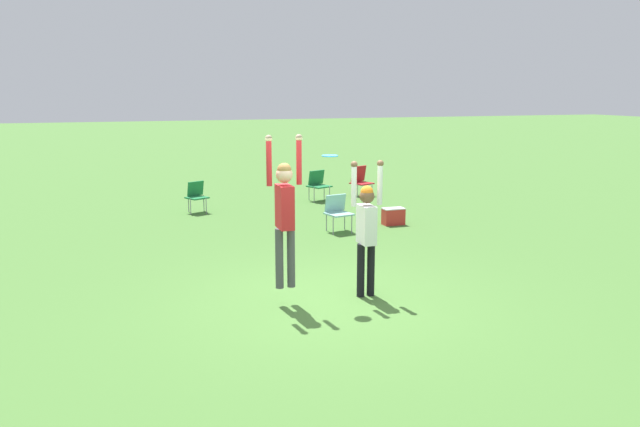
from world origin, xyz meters
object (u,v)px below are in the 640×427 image
at_px(person_jumping, 285,207).
at_px(camping_chair_1, 360,179).
at_px(person_defending, 366,225).
at_px(camping_chair_0, 196,194).
at_px(camping_chair_2, 337,210).
at_px(frisbee, 330,156).
at_px(cooler_box, 393,216).
at_px(camping_chair_3, 318,183).

distance_m(person_jumping, camping_chair_1, 10.17).
distance_m(person_defending, camping_chair_0, 7.93).
bearing_deg(person_defending, camping_chair_1, 158.93).
bearing_deg(person_jumping, camping_chair_2, -28.37).
bearing_deg(frisbee, camping_chair_1, 64.45).
height_order(camping_chair_0, cooler_box, camping_chair_0).
xyz_separation_m(person_defending, cooler_box, (2.72, 4.66, -0.93)).
distance_m(person_defending, cooler_box, 5.48).
bearing_deg(camping_chair_0, person_jumping, 65.34).
bearing_deg(camping_chair_3, camping_chair_0, -12.61).
height_order(person_jumping, cooler_box, person_jumping).
bearing_deg(camping_chair_1, person_defending, 45.39).
bearing_deg(person_jumping, camping_chair_1, -27.92).
distance_m(camping_chair_2, cooler_box, 1.57).
height_order(person_jumping, camping_chair_0, person_jumping).
xyz_separation_m(frisbee, camping_chair_1, (4.19, 8.76, -1.71)).
height_order(camping_chair_2, camping_chair_3, camping_chair_3).
bearing_deg(camping_chair_1, camping_chair_0, -10.18).
relative_size(person_jumping, cooler_box, 4.42).
distance_m(camping_chair_0, camping_chair_2, 4.30).
relative_size(person_jumping, person_defending, 1.07).
distance_m(frisbee, camping_chair_2, 4.96).
relative_size(person_jumping, frisbee, 9.33).
relative_size(person_jumping, camping_chair_1, 2.55).
relative_size(person_defending, camping_chair_0, 2.62).
distance_m(person_defending, frisbee, 1.22).
relative_size(person_defending, camping_chair_2, 2.55).
height_order(frisbee, cooler_box, frisbee).
bearing_deg(frisbee, person_defending, -11.31).
bearing_deg(person_jumping, camping_chair_0, 2.78).
xyz_separation_m(person_defending, camping_chair_0, (-1.51, 7.76, -0.65)).
height_order(person_jumping, camping_chair_2, person_jumping).
xyz_separation_m(person_defending, camping_chair_1, (3.63, 8.87, -0.63)).
bearing_deg(camping_chair_0, person_defending, 74.74).
distance_m(camping_chair_3, cooler_box, 3.83).
distance_m(person_defending, camping_chair_2, 4.63).
bearing_deg(camping_chair_3, camping_chair_2, 54.26).
relative_size(person_defending, camping_chair_3, 2.44).
bearing_deg(camping_chair_1, cooler_box, 55.50).
distance_m(person_jumping, cooler_box, 6.27).
bearing_deg(person_jumping, cooler_box, -39.73).
distance_m(camping_chair_0, camping_chair_3, 3.67).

